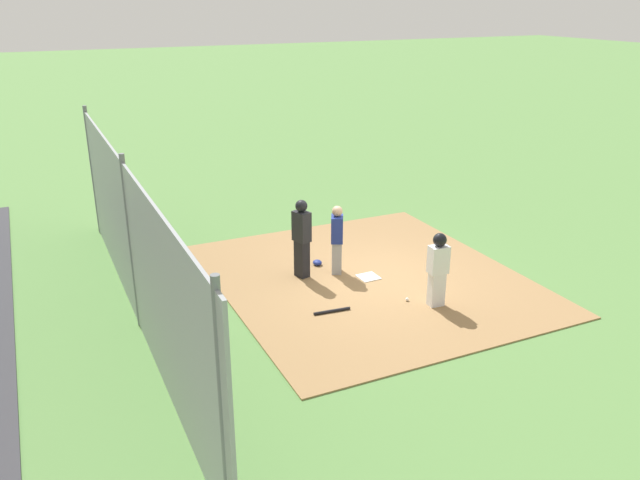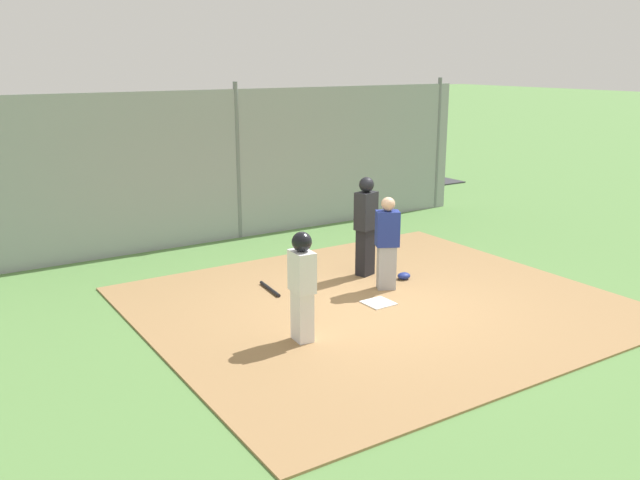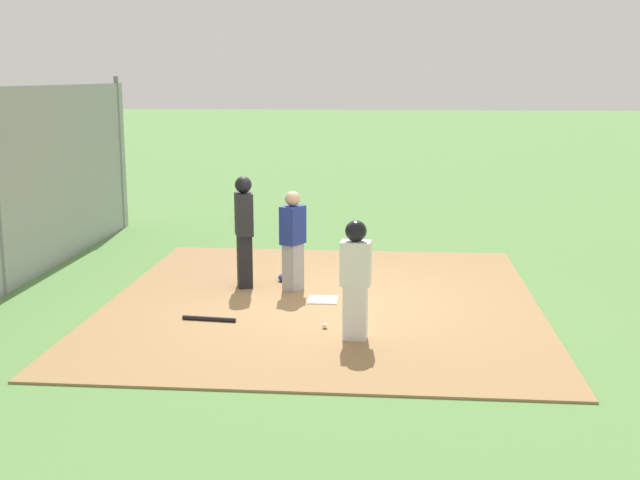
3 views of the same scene
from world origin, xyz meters
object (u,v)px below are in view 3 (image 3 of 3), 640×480
runner (356,273)px  baseball_bat (209,319)px  umpire (244,229)px  home_plate (323,300)px  catcher_mask (284,277)px  baseball (325,326)px  catcher (293,240)px

runner → baseball_bat: (-0.60, -2.05, -0.84)m
umpire → home_plate: bearing=-44.8°
catcher_mask → baseball: (2.50, 0.88, -0.02)m
catcher → baseball_bat: bearing=-92.1°
home_plate → catcher_mask: catcher_mask is taller
umpire → baseball_bat: 2.08m
runner → home_plate: bearing=22.3°
umpire → catcher_mask: (-0.43, 0.58, -0.88)m
catcher_mask → baseball: 2.65m
baseball_bat → catcher_mask: catcher_mask is taller
runner → baseball: bearing=51.3°
baseball_bat → umpire: bearing=-89.6°
home_plate → baseball: baseball is taller
home_plate → baseball: size_ratio=5.95×
home_plate → runner: 2.05m
home_plate → baseball_bat: baseball_bat is taller
runner → catcher_mask: runner is taller
home_plate → umpire: umpire is taller
catcher → runner: bearing=-37.8°
runner → baseball: 1.02m
home_plate → baseball_bat: bearing=-51.7°
umpire → runner: (2.46, 1.88, -0.07)m
catcher_mask → home_plate: bearing=33.1°
catcher → umpire: umpire is taller
catcher → baseball: (1.92, 0.66, -0.78)m
catcher_mask → umpire: bearing=-53.2°
catcher → baseball: size_ratio=21.39×
home_plate → catcher_mask: (-1.13, -0.73, 0.05)m
umpire → runner: 3.10m
catcher → catcher_mask: size_ratio=6.60×
catcher → umpire: 0.82m
home_plate → baseball_bat: 1.88m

